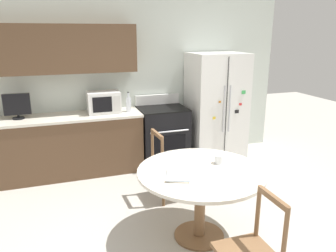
{
  "coord_description": "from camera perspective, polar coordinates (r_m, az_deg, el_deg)",
  "views": [
    {
      "loc": [
        -1.1,
        -2.53,
        2.07
      ],
      "look_at": [
        0.15,
        1.15,
        0.95
      ],
      "focal_mm": 35.0,
      "sensor_mm": 36.0,
      "label": 1
    }
  ],
  "objects": [
    {
      "name": "ground_plane",
      "position": [
        3.45,
        4.01,
        -20.84
      ],
      "size": [
        14.0,
        14.0,
        0.0
      ],
      "primitive_type": "plane",
      "color": "#B2ADA3"
    },
    {
      "name": "back_wall",
      "position": [
        5.22,
        -9.92,
        9.0
      ],
      "size": [
        5.2,
        0.44,
        2.6
      ],
      "color": "silver",
      "rests_on": "ground_plane"
    },
    {
      "name": "kitchen_counter",
      "position": [
        5.09,
        -17.52,
        -3.27
      ],
      "size": [
        2.27,
        0.64,
        0.9
      ],
      "color": "brown",
      "rests_on": "ground_plane"
    },
    {
      "name": "refrigerator",
      "position": [
        5.48,
        8.33,
        3.32
      ],
      "size": [
        0.88,
        0.74,
        1.75
      ],
      "color": "white",
      "rests_on": "ground_plane"
    },
    {
      "name": "oven_range",
      "position": [
        5.28,
        -0.94,
        -1.58
      ],
      "size": [
        0.74,
        0.68,
        1.08
      ],
      "color": "black",
      "rests_on": "ground_plane"
    },
    {
      "name": "microwave",
      "position": [
        5.01,
        -11.14,
        4.11
      ],
      "size": [
        0.48,
        0.36,
        0.32
      ],
      "color": "white",
      "rests_on": "kitchen_counter"
    },
    {
      "name": "countertop_tv",
      "position": [
        4.99,
        -24.8,
        3.26
      ],
      "size": [
        0.35,
        0.16,
        0.36
      ],
      "color": "black",
      "rests_on": "kitchen_counter"
    },
    {
      "name": "counter_bottle",
      "position": [
        5.02,
        -6.88,
        3.81
      ],
      "size": [
        0.08,
        0.08,
        0.3
      ],
      "color": "silver",
      "rests_on": "kitchen_counter"
    },
    {
      "name": "dining_table",
      "position": [
        3.34,
        5.69,
        -9.78
      ],
      "size": [
        1.27,
        1.27,
        0.75
      ],
      "color": "beige",
      "rests_on": "ground_plane"
    },
    {
      "name": "dining_chair_far",
      "position": [
        4.17,
        0.18,
        -7.03
      ],
      "size": [
        0.44,
        0.44,
        0.9
      ],
      "rotation": [
        0.0,
        0.0,
        4.77
      ],
      "color": "brown",
      "rests_on": "ground_plane"
    },
    {
      "name": "candle_glass",
      "position": [
        3.45,
        8.85,
        -5.84
      ],
      "size": [
        0.09,
        0.09,
        0.09
      ],
      "color": "silver",
      "rests_on": "dining_table"
    },
    {
      "name": "mail_stack",
      "position": [
        3.13,
        1.8,
        -8.56
      ],
      "size": [
        0.34,
        0.37,
        0.02
      ],
      "color": "white",
      "rests_on": "dining_table"
    }
  ]
}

